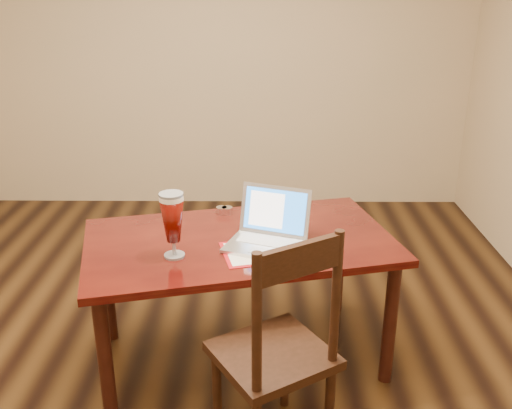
{
  "coord_description": "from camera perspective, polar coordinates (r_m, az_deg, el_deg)",
  "views": [
    {
      "loc": [
        0.44,
        -2.5,
        1.92
      ],
      "look_at": [
        0.41,
        0.06,
        0.92
      ],
      "focal_mm": 40.0,
      "sensor_mm": 36.0,
      "label": 1
    }
  ],
  "objects": [
    {
      "name": "dining_chair",
      "position": [
        2.43,
        2.18,
        -14.58
      ],
      "size": [
        0.61,
        0.6,
        1.06
      ],
      "rotation": [
        0.0,
        0.0,
        0.55
      ],
      "color": "black",
      "rests_on": "ground"
    },
    {
      "name": "dining_table",
      "position": [
        2.9,
        -1.81,
        -4.77
      ],
      "size": [
        1.69,
        1.2,
        1.03
      ],
      "rotation": [
        0.0,
        0.0,
        0.24
      ],
      "color": "#4A0F09",
      "rests_on": "ground"
    },
    {
      "name": "ground",
      "position": [
        3.19,
        -7.72,
        -15.99
      ],
      "size": [
        5.0,
        5.0,
        0.0
      ],
      "primitive_type": "plane",
      "color": "black",
      "rests_on": "ground"
    },
    {
      "name": "room_shell",
      "position": [
        2.55,
        -9.76,
        17.45
      ],
      "size": [
        4.51,
        5.01,
        2.71
      ],
      "color": "tan",
      "rests_on": "ground"
    }
  ]
}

